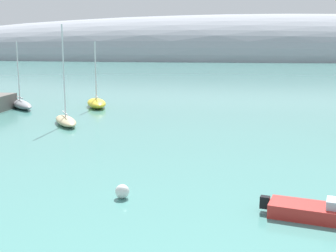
# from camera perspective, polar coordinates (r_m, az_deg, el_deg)

# --- Properties ---
(distant_ridge) EXTENTS (399.57, 61.80, 40.45)m
(distant_ridge) POSITION_cam_1_polar(r_m,az_deg,el_deg) (210.68, 12.50, 8.27)
(distant_ridge) COLOR #999EA8
(distant_ridge) RESTS_ON ground
(sailboat_grey_near_shore) EXTENTS (6.53, 7.47, 8.17)m
(sailboat_grey_near_shore) POSITION_cam_1_polar(r_m,az_deg,el_deg) (58.26, -18.34, 2.73)
(sailboat_grey_near_shore) COLOR gray
(sailboat_grey_near_shore) RESTS_ON water
(sailboat_yellow_mid_mooring) EXTENTS (4.28, 6.39, 8.11)m
(sailboat_yellow_mid_mooring) POSITION_cam_1_polar(r_m,az_deg,el_deg) (56.36, -9.11, 2.96)
(sailboat_yellow_mid_mooring) COLOR yellow
(sailboat_yellow_mid_mooring) RESTS_ON water
(sailboat_sand_outer_mooring) EXTENTS (4.42, 5.99, 9.70)m
(sailboat_sand_outer_mooring) POSITION_cam_1_polar(r_m,az_deg,el_deg) (45.12, -12.92, 0.77)
(sailboat_sand_outer_mooring) COLOR #C6B284
(sailboat_sand_outer_mooring) RESTS_ON water
(motorboat_red_alongside_breakwater) EXTENTS (5.31, 2.83, 1.05)m
(motorboat_red_alongside_breakwater) POSITION_cam_1_polar(r_m,az_deg,el_deg) (22.03, 19.14, -10.36)
(motorboat_red_alongside_breakwater) COLOR red
(motorboat_red_alongside_breakwater) RESTS_ON water
(mooring_buoy_white) EXTENTS (0.74, 0.74, 0.74)m
(mooring_buoy_white) POSITION_cam_1_polar(r_m,az_deg,el_deg) (23.69, -5.86, -8.30)
(mooring_buoy_white) COLOR silver
(mooring_buoy_white) RESTS_ON water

